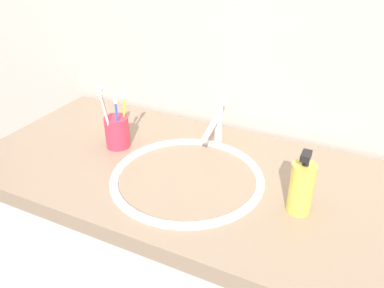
% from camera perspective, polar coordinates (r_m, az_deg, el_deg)
% --- Properties ---
extents(tiled_wall_back, '(2.40, 0.04, 2.40)m').
position_cam_1_polar(tiled_wall_back, '(1.27, 5.70, 14.86)').
color(tiled_wall_back, beige).
rests_on(tiled_wall_back, ground).
extents(vanity_counter, '(1.20, 0.59, 0.92)m').
position_cam_1_polar(vanity_counter, '(1.40, -1.08, -19.46)').
color(vanity_counter, silver).
rests_on(vanity_counter, ground).
extents(sink_basin, '(0.42, 0.42, 0.13)m').
position_cam_1_polar(sink_basin, '(1.09, -0.70, -6.94)').
color(sink_basin, white).
rests_on(sink_basin, vanity_counter).
extents(faucet, '(0.02, 0.16, 0.14)m').
position_cam_1_polar(faucet, '(1.18, 3.58, 2.83)').
color(faucet, silver).
rests_on(faucet, sink_basin).
extents(toothbrush_cup, '(0.07, 0.07, 0.10)m').
position_cam_1_polar(toothbrush_cup, '(1.21, -10.84, 1.72)').
color(toothbrush_cup, '#D8334C').
rests_on(toothbrush_cup, vanity_counter).
extents(toothbrush_white, '(0.02, 0.05, 0.21)m').
position_cam_1_polar(toothbrush_white, '(1.15, -12.45, 4.14)').
color(toothbrush_white, white).
rests_on(toothbrush_white, toothbrush_cup).
extents(toothbrush_yellow, '(0.03, 0.02, 0.17)m').
position_cam_1_polar(toothbrush_yellow, '(1.19, -9.87, 4.34)').
color(toothbrush_yellow, yellow).
rests_on(toothbrush_yellow, toothbrush_cup).
extents(toothbrush_red, '(0.02, 0.04, 0.21)m').
position_cam_1_polar(toothbrush_red, '(1.16, -12.32, 4.52)').
color(toothbrush_red, red).
rests_on(toothbrush_red, toothbrush_cup).
extents(toothbrush_blue, '(0.02, 0.02, 0.17)m').
position_cam_1_polar(toothbrush_blue, '(1.16, -10.84, 3.68)').
color(toothbrush_blue, blue).
rests_on(toothbrush_blue, toothbrush_cup).
extents(soap_dispenser, '(0.06, 0.06, 0.17)m').
position_cam_1_polar(soap_dispenser, '(0.94, 15.66, -6.07)').
color(soap_dispenser, '#DBCC4C').
rests_on(soap_dispenser, vanity_counter).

